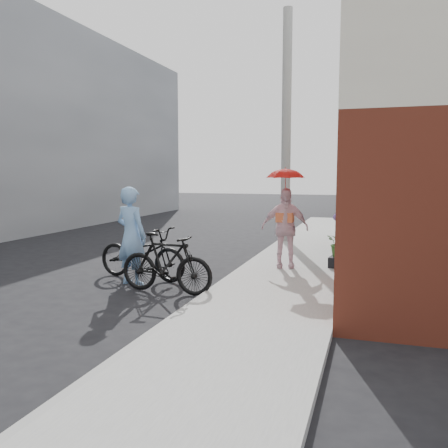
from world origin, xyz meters
The scene contains 11 objects.
ground centered at (0.00, 0.00, 0.00)m, with size 80.00×80.00×0.00m, color black.
sidewalk centered at (2.10, 2.00, 0.06)m, with size 2.20×24.00×0.12m, color #979792.
curb centered at (0.94, 2.00, 0.06)m, with size 0.12×24.00×0.12m, color #9E9E99.
utility_pole centered at (1.10, 6.00, 3.50)m, with size 0.28×0.28×7.00m, color #9E9E99.
officer centered at (-0.83, -0.10, 0.96)m, with size 0.70×0.46×1.93m, color #7EADE0.
bike_left centered at (-0.87, 0.40, 0.55)m, with size 0.73×2.08×1.09m, color black.
bike_right centered at (0.09, -0.51, 0.55)m, with size 0.52×1.84×1.11m, color black.
kimono_woman centered at (1.83, 1.94, 0.99)m, with size 1.02×0.43×1.74m, color silver.
parasol centered at (1.83, 1.94, 2.22)m, with size 0.80×0.80×0.70m, color red.
planter centered at (3.00, 2.29, 0.23)m, with size 0.44×0.44×0.23m, color black.
potted_plant centered at (3.00, 2.29, 0.66)m, with size 0.56×0.49×0.62m, color #366026.
Camera 1 is at (3.67, -8.30, 2.20)m, focal length 38.00 mm.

